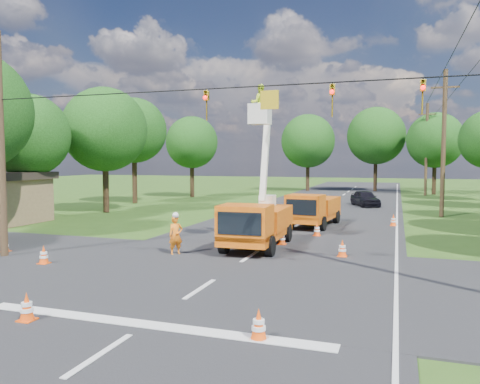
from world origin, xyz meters
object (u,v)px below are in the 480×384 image
(second_truck, at_px, (313,209))
(traffic_cone_8, at_px, (342,248))
(ground_worker, at_px, (176,235))
(pole_right_mid, at_px, (444,142))
(pole_left, at_px, (1,145))
(tree_far_a, at_px, (308,141))
(distant_car, at_px, (365,198))
(traffic_cone_3, at_px, (317,229))
(traffic_cone_7, at_px, (393,220))
(traffic_cone_4, at_px, (44,255))
(tree_left_c, at_px, (28,135))
(traffic_cone_6, at_px, (5,244))
(traffic_cone_0, at_px, (27,307))
(tree_far_c, at_px, (435,140))
(bucket_truck, at_px, (257,214))
(tree_far_b, at_px, (376,136))
(tree_left_d, at_px, (105,130))
(traffic_cone_1, at_px, (259,325))
(pole_right_far, at_px, (426,149))
(traffic_cone_2, at_px, (282,237))
(tree_left_f, at_px, (192,143))
(tree_left_e, at_px, (134,131))

(second_truck, bearing_deg, traffic_cone_8, -66.70)
(ground_worker, distance_m, pole_right_mid, 21.39)
(pole_left, distance_m, tree_far_a, 43.27)
(distant_car, xyz_separation_m, traffic_cone_3, (-1.32, -16.72, -0.32))
(second_truck, bearing_deg, traffic_cone_7, 26.35)
(traffic_cone_4, relative_size, tree_left_c, 0.09)
(traffic_cone_6, relative_size, traffic_cone_7, 1.00)
(traffic_cone_0, relative_size, tree_far_c, 0.08)
(traffic_cone_6, distance_m, tree_far_a, 43.06)
(bucket_truck, relative_size, ground_worker, 4.47)
(traffic_cone_6, bearing_deg, tree_far_b, 73.50)
(traffic_cone_8, bearing_deg, traffic_cone_6, -165.34)
(ground_worker, distance_m, traffic_cone_0, 8.37)
(ground_worker, xyz_separation_m, traffic_cone_8, (6.57, 1.71, -0.45))
(bucket_truck, height_order, tree_left_d, tree_left_d)
(tree_left_c, bearing_deg, bucket_truck, -13.91)
(distant_car, distance_m, traffic_cone_0, 32.14)
(traffic_cone_0, distance_m, tree_left_c, 20.77)
(traffic_cone_7, distance_m, pole_right_mid, 8.21)
(traffic_cone_6, xyz_separation_m, tree_left_c, (-6.36, 8.35, 5.08))
(traffic_cone_1, relative_size, pole_right_far, 0.07)
(distant_car, relative_size, tree_far_a, 0.42)
(traffic_cone_1, distance_m, traffic_cone_6, 14.18)
(traffic_cone_8, bearing_deg, tree_far_a, 102.39)
(traffic_cone_2, bearing_deg, tree_left_f, 122.74)
(pole_right_far, height_order, tree_left_f, pole_right_far)
(tree_far_b, bearing_deg, pole_right_mid, -77.59)
(traffic_cone_2, relative_size, tree_left_f, 0.08)
(traffic_cone_1, distance_m, tree_left_f, 39.71)
(traffic_cone_1, xyz_separation_m, tree_left_e, (-19.58, 27.21, 6.13))
(bucket_truck, xyz_separation_m, tree_left_e, (-16.51, 17.01, 4.95))
(pole_right_far, relative_size, tree_far_a, 1.05)
(distant_car, xyz_separation_m, tree_far_c, (6.46, 16.26, 5.38))
(tree_left_e, bearing_deg, pole_left, -71.64)
(traffic_cone_3, height_order, traffic_cone_6, same)
(tree_far_c, bearing_deg, traffic_cone_2, -103.94)
(traffic_cone_3, distance_m, traffic_cone_6, 14.51)
(traffic_cone_3, xyz_separation_m, tree_far_a, (-6.72, 33.97, 5.83))
(traffic_cone_3, bearing_deg, traffic_cone_0, -107.23)
(distant_car, distance_m, tree_left_e, 21.01)
(traffic_cone_7, bearing_deg, ground_worker, -126.16)
(distant_car, height_order, traffic_cone_1, distant_car)
(pole_right_far, bearing_deg, traffic_cone_2, -103.13)
(traffic_cone_0, bearing_deg, tree_left_d, 120.15)
(distant_car, bearing_deg, traffic_cone_4, -133.29)
(bucket_truck, distance_m, traffic_cone_1, 10.71)
(traffic_cone_8, distance_m, pole_left, 14.30)
(second_truck, xyz_separation_m, pole_right_mid, (7.55, 7.60, 4.07))
(traffic_cone_0, height_order, tree_left_c, tree_left_c)
(traffic_cone_1, relative_size, tree_left_f, 0.08)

